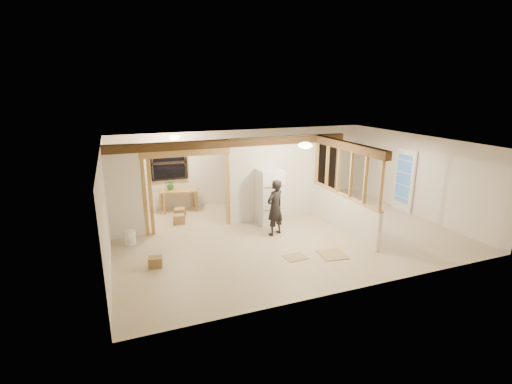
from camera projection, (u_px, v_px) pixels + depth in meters
name	position (u px, v px, depth m)	size (l,w,h in m)	color
floor	(284.00, 232.00, 10.30)	(9.00, 6.50, 0.01)	#C2B190
ceiling	(286.00, 142.00, 9.62)	(9.00, 6.50, 0.01)	white
wall_back	(245.00, 166.00, 12.88)	(9.00, 0.01, 2.50)	silver
wall_front	(358.00, 231.00, 7.04)	(9.00, 0.01, 2.50)	silver
wall_left	(105.00, 208.00, 8.41)	(0.01, 6.50, 2.50)	silver
wall_right	(416.00, 175.00, 11.51)	(0.01, 6.50, 2.50)	silver
partition_left_stub	(124.00, 192.00, 9.64)	(0.90, 0.12, 2.50)	silver
partition_center	(274.00, 178.00, 11.10)	(2.80, 0.12, 2.50)	silver
doorway_frame	(188.00, 192.00, 10.25)	(2.46, 0.14, 2.20)	tan
header_beam_back	(235.00, 143.00, 10.38)	(7.00, 0.18, 0.22)	#4C321A
header_beam_right	(347.00, 146.00, 9.84)	(0.18, 3.30, 0.22)	#4C321A
pony_wall	(342.00, 213.00, 10.35)	(0.12, 3.20, 1.00)	silver
stud_partition	(345.00, 172.00, 10.04)	(0.14, 3.20, 1.32)	tan
window_back	(169.00, 163.00, 11.83)	(1.12, 0.10, 1.10)	black
french_door	(404.00, 180.00, 11.91)	(0.12, 0.86, 2.00)	white
ceiling_dome_main	(305.00, 145.00, 9.28)	(0.36, 0.36, 0.16)	#FFEABF
ceiling_dome_util	(175.00, 137.00, 10.83)	(0.32, 0.32, 0.14)	#FFEABF
hanging_bulb	(197.00, 150.00, 10.45)	(0.07, 0.07, 0.07)	#FFD88C
refrigerator	(269.00, 197.00, 10.77)	(0.67, 0.65, 1.63)	silver
woman	(275.00, 208.00, 9.94)	(0.56, 0.37, 1.54)	black
work_table	(179.00, 200.00, 12.00)	(1.13, 0.56, 0.71)	tan
potted_plant	(171.00, 184.00, 11.79)	(0.34, 0.29, 0.38)	#2B742B
shop_vac	(130.00, 216.00, 10.67)	(0.48, 0.48, 0.63)	#B2190A
bookshelf	(322.00, 168.00, 13.76)	(0.98, 0.33, 1.96)	black
bucket	(130.00, 238.00, 9.46)	(0.29, 0.29, 0.37)	white
box_util_a	(179.00, 219.00, 10.92)	(0.31, 0.27, 0.27)	olive
box_util_b	(180.00, 213.00, 11.41)	(0.32, 0.32, 0.29)	olive
box_front	(155.00, 262.00, 8.28)	(0.29, 0.24, 0.24)	olive
floor_panel_near	(332.00, 255.00, 8.89)	(0.60, 0.60, 0.02)	tan
floor_panel_far	(295.00, 257.00, 8.76)	(0.51, 0.40, 0.02)	tan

